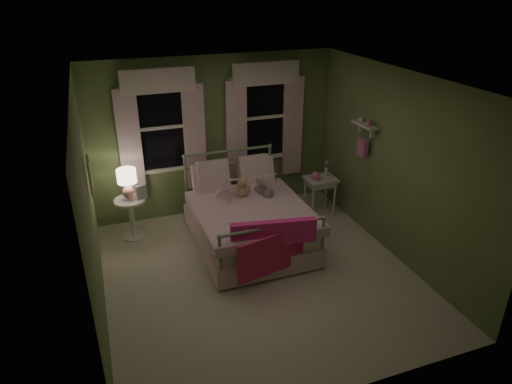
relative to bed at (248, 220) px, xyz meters
name	(u,v)px	position (x,y,z in m)	size (l,w,h in m)	color
room_shell	(260,187)	(-0.13, -0.83, 0.92)	(4.20, 4.20, 4.20)	#EDE4CC
bed	(248,220)	(0.00, 0.00, 0.00)	(1.58, 2.04, 1.18)	white
pink_throw	(274,241)	(0.00, -1.03, 0.23)	(1.10, 0.35, 0.71)	#FC3196
child_left	(221,178)	(-0.28, 0.42, 0.55)	(0.26, 0.17, 0.73)	#F7D1DD
child_right	(256,171)	(0.28, 0.42, 0.58)	(0.38, 0.30, 0.79)	#F7D1DD
book_left	(226,183)	(-0.28, 0.17, 0.58)	(0.20, 0.27, 0.03)	beige
book_right	(262,180)	(0.28, 0.17, 0.54)	(0.20, 0.27, 0.02)	beige
teddy_bear	(242,188)	(0.00, 0.26, 0.41)	(0.24, 0.20, 0.32)	tan
nightstand_left	(131,213)	(-1.61, 0.75, 0.03)	(0.46, 0.46, 0.65)	white
table_lamp	(127,181)	(-1.61, 0.75, 0.57)	(0.28, 0.28, 0.46)	#DE8A83
book_nightstand	(137,200)	(-1.51, 0.67, 0.27)	(0.16, 0.22, 0.02)	beige
nightstand_right	(320,184)	(1.44, 0.50, 0.17)	(0.50, 0.40, 0.64)	white
pink_toy	(316,176)	(1.34, 0.49, 0.32)	(0.14, 0.19, 0.14)	pink
bud_vase	(326,168)	(1.56, 0.55, 0.41)	(0.06, 0.06, 0.28)	white
window_left	(161,124)	(-0.98, 1.20, 1.24)	(1.34, 0.13, 1.96)	black
window_right	(265,114)	(0.72, 1.20, 1.24)	(1.34, 0.13, 1.96)	black
wall_shelf	(364,136)	(1.77, -0.12, 1.14)	(0.15, 0.50, 0.60)	white
framed_picture	(90,175)	(-2.07, -0.23, 1.12)	(0.03, 0.32, 0.42)	beige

